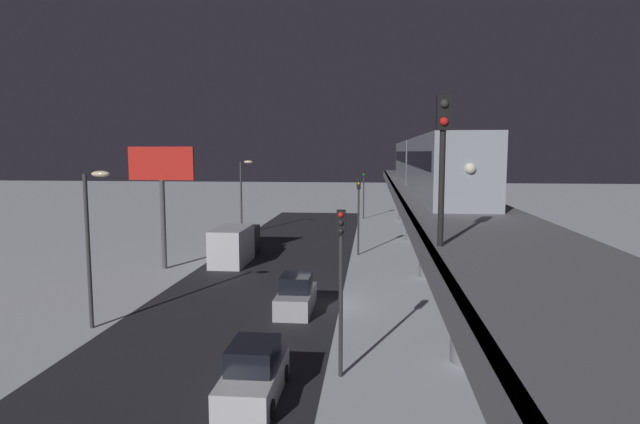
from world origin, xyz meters
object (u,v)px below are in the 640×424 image
object	(u,v)px
subway_train	(426,162)
sedan_white	(254,376)
sedan_silver	(296,296)
box_truck	(235,244)
commercial_billboard	(162,176)
rail_signal	(443,144)
traffic_light_mid	(359,205)
traffic_light_far	(364,186)
traffic_light_near	(341,269)

from	to	relation	value
subway_train	sedan_white	distance (m)	25.36
subway_train	sedan_silver	world-z (taller)	subway_train
box_truck	commercial_billboard	distance (m)	7.73
subway_train	rail_signal	world-z (taller)	rail_signal
subway_train	traffic_light_mid	world-z (taller)	subway_train
sedan_white	box_truck	world-z (taller)	box_truck
traffic_light_far	commercial_billboard	distance (m)	34.07
rail_signal	traffic_light_near	bearing A→B (deg)	-59.62
sedan_white	commercial_billboard	xyz separation A→B (m)	(11.11, -19.72, 6.04)
sedan_white	traffic_light_mid	world-z (taller)	traffic_light_mid
commercial_billboard	subway_train	bearing A→B (deg)	-170.17
rail_signal	traffic_light_mid	distance (m)	29.88
sedan_silver	traffic_light_far	world-z (taller)	traffic_light_far
subway_train	commercial_billboard	world-z (taller)	subway_train
box_truck	traffic_light_mid	distance (m)	10.54
traffic_light_near	subway_train	bearing A→B (deg)	-103.60
subway_train	commercial_billboard	distance (m)	19.39
traffic_light_mid	traffic_light_near	bearing A→B (deg)	90.00
sedan_white	box_truck	xyz separation A→B (m)	(6.60, -22.79, 0.56)
subway_train	traffic_light_near	bearing A→B (deg)	76.40
box_truck	commercial_billboard	size ratio (longest dim) A/B	0.83
rail_signal	sedan_white	distance (m)	10.34
sedan_silver	box_truck	size ratio (longest dim) A/B	0.57
rail_signal	box_truck	bearing A→B (deg)	-64.21
sedan_silver	commercial_billboard	bearing A→B (deg)	139.68
subway_train	traffic_light_far	distance (m)	28.33
commercial_billboard	box_truck	bearing A→B (deg)	-145.76
traffic_light_near	commercial_billboard	bearing A→B (deg)	-51.60
traffic_light_near	commercial_billboard	distance (m)	22.70
traffic_light_near	traffic_light_far	xyz separation A→B (m)	(0.00, -48.61, 0.00)
subway_train	rail_signal	bearing A→B (deg)	85.40
sedan_silver	traffic_light_mid	size ratio (longest dim) A/B	0.66
rail_signal	traffic_light_far	xyz separation A→B (m)	(2.98, -53.69, -4.53)
traffic_light_mid	traffic_light_far	distance (m)	24.31
sedan_silver	traffic_light_far	xyz separation A→B (m)	(-2.90, -40.37, 3.40)
commercial_billboard	traffic_light_near	bearing A→B (deg)	128.40
rail_signal	traffic_light_mid	bearing A→B (deg)	-84.21
rail_signal	commercial_billboard	size ratio (longest dim) A/B	0.45
rail_signal	traffic_light_near	distance (m)	7.43
subway_train	sedan_silver	bearing A→B (deg)	57.94
subway_train	box_truck	bearing A→B (deg)	0.93
sedan_white	traffic_light_mid	size ratio (longest dim) A/B	0.71
traffic_light_near	traffic_light_mid	bearing A→B (deg)	-90.00
traffic_light_mid	commercial_billboard	bearing A→B (deg)	25.34
rail_signal	traffic_light_far	distance (m)	53.97
sedan_white	traffic_light_far	size ratio (longest dim) A/B	0.71
sedan_silver	box_truck	distance (m)	14.14
sedan_white	traffic_light_far	xyz separation A→B (m)	(-2.90, -50.66, 3.41)
sedan_silver	box_truck	xyz separation A→B (m)	(6.60, -12.50, 0.55)
traffic_light_far	rail_signal	bearing A→B (deg)	93.17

